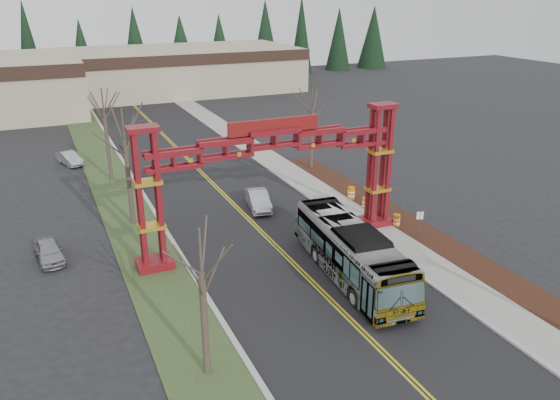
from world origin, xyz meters
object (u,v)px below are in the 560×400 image
silver_sedan (258,200)px  parked_car_far_a (70,158)px  gateway_arch (274,159)px  street_sign (420,219)px  barrel_north (351,194)px  bare_tree_median_near (202,274)px  parked_car_near_a (49,251)px  bare_tree_median_far (104,114)px  bare_tree_right_far (312,111)px  transit_bus (351,252)px  retail_building_east (181,70)px  bare_tree_median_mid (125,142)px  barrel_south (396,221)px  barrel_mid (365,204)px

silver_sedan → parked_car_far_a: size_ratio=1.13×
gateway_arch → street_sign: size_ratio=9.10×
barrel_north → bare_tree_median_near: bearing=-136.9°
parked_car_near_a → bare_tree_median_far: size_ratio=0.45×
street_sign → barrel_north: (-0.31, 8.32, -0.89)m
bare_tree_right_far → transit_bus: bearing=-111.0°
transit_bus → parked_car_near_a: (-16.22, 9.59, -0.99)m
retail_building_east → bare_tree_median_near: bare_tree_median_near is taller
bare_tree_median_near → barrel_north: 23.80m
gateway_arch → parked_car_far_a: 27.66m
bare_tree_median_mid → barrel_south: 19.96m
gateway_arch → parked_car_near_a: 15.31m
retail_building_east → bare_tree_median_mid: bare_tree_median_mid is taller
bare_tree_median_mid → barrel_mid: size_ratio=8.69×
retail_building_east → barrel_mid: retail_building_east is taller
transit_bus → barrel_mid: bearing=58.3°
parked_car_near_a → transit_bus: bearing=-37.4°
parked_car_near_a → barrel_north: parked_car_near_a is taller
retail_building_east → bare_tree_median_far: bearing=-112.3°
gateway_arch → bare_tree_right_far: size_ratio=2.36×
bare_tree_median_near → bare_tree_median_far: size_ratio=0.85×
transit_bus → barrel_north: size_ratio=10.62×
barrel_mid → bare_tree_median_near: bearing=-141.1°
retail_building_east → bare_tree_median_mid: (-18.00, -54.50, 2.69)m
transit_bus → bare_tree_median_near: (-10.38, -5.00, 3.38)m
bare_tree_median_near → bare_tree_median_mid: 18.30m
gateway_arch → street_sign: 10.90m
parked_car_far_a → parked_car_near_a: bearing=-116.7°
street_sign → bare_tree_median_near: bearing=-156.3°
retail_building_east → transit_bus: retail_building_east is taller
bare_tree_median_near → bare_tree_right_far: bare_tree_right_far is taller
bare_tree_right_far → barrel_mid: bearing=-95.1°
gateway_arch → barrel_north: gateway_arch is taller
bare_tree_median_mid → street_sign: size_ratio=4.27×
bare_tree_median_mid → bare_tree_median_far: size_ratio=1.03×
transit_bus → barrel_mid: transit_bus is taller
bare_tree_median_near → gateway_arch: bearing=53.5°
parked_car_far_a → bare_tree_median_far: bearing=-84.7°
parked_car_far_a → bare_tree_median_far: size_ratio=0.45×
bare_tree_median_far → barrel_north: bare_tree_median_far is taller
silver_sedan → barrel_mid: size_ratio=4.32×
street_sign → barrel_mid: bearing=93.7°
gateway_arch → barrel_north: size_ratio=16.53×
silver_sedan → bare_tree_median_mid: 11.02m
parked_car_near_a → bare_tree_median_near: bare_tree_median_near is taller
barrel_north → retail_building_east: bearing=89.1°
bare_tree_right_far → parked_car_near_a: bearing=-156.8°
barrel_south → barrel_mid: size_ratio=0.98×
bare_tree_median_far → barrel_north: 22.16m
transit_bus → silver_sedan: transit_bus is taller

